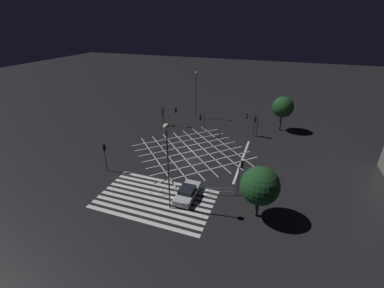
{
  "coord_description": "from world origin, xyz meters",
  "views": [
    {
      "loc": [
        11.85,
        -33.19,
        18.61
      ],
      "look_at": [
        0.0,
        0.0,
        1.24
      ],
      "focal_mm": 24.0,
      "sensor_mm": 36.0,
      "label": 1
    }
  ],
  "objects_px": {
    "traffic_light_median_north": "(202,118)",
    "traffic_light_nw_cross": "(162,114)",
    "street_tree_near": "(260,186)",
    "traffic_light_nw_main": "(171,112)",
    "traffic_light_sw_main": "(105,152)",
    "street_lamp_east": "(196,90)",
    "traffic_light_ne_main": "(252,120)",
    "street_tree_far": "(283,107)",
    "traffic_light_ne_cross": "(255,122)",
    "traffic_light_se_cross": "(241,170)",
    "street_lamp_west": "(167,148)",
    "waiting_car": "(187,192)"
  },
  "relations": [
    {
      "from": "traffic_light_median_north",
      "to": "traffic_light_nw_cross",
      "type": "height_order",
      "value": "traffic_light_median_north"
    },
    {
      "from": "traffic_light_ne_main",
      "to": "traffic_light_se_cross",
      "type": "height_order",
      "value": "traffic_light_ne_main"
    },
    {
      "from": "traffic_light_sw_main",
      "to": "waiting_car",
      "type": "bearing_deg",
      "value": -7.54
    },
    {
      "from": "traffic_light_sw_main",
      "to": "street_tree_far",
      "type": "height_order",
      "value": "street_tree_far"
    },
    {
      "from": "traffic_light_nw_cross",
      "to": "traffic_light_sw_main",
      "type": "bearing_deg",
      "value": 0.51
    },
    {
      "from": "traffic_light_median_north",
      "to": "traffic_light_ne_main",
      "type": "distance_m",
      "value": 8.44
    },
    {
      "from": "traffic_light_se_cross",
      "to": "street_lamp_east",
      "type": "bearing_deg",
      "value": 30.9
    },
    {
      "from": "traffic_light_ne_cross",
      "to": "traffic_light_ne_main",
      "type": "bearing_deg",
      "value": -109.01
    },
    {
      "from": "traffic_light_sw_main",
      "to": "street_tree_near",
      "type": "relative_size",
      "value": 0.71
    },
    {
      "from": "street_lamp_west",
      "to": "traffic_light_nw_main",
      "type": "bearing_deg",
      "value": 113.49
    },
    {
      "from": "traffic_light_se_cross",
      "to": "street_tree_far",
      "type": "bearing_deg",
      "value": -10.28
    },
    {
      "from": "traffic_light_median_north",
      "to": "traffic_light_nw_cross",
      "type": "bearing_deg",
      "value": -99.53
    },
    {
      "from": "traffic_light_sw_main",
      "to": "waiting_car",
      "type": "relative_size",
      "value": 0.9
    },
    {
      "from": "street_lamp_east",
      "to": "street_lamp_west",
      "type": "height_order",
      "value": "street_lamp_west"
    },
    {
      "from": "traffic_light_sw_main",
      "to": "traffic_light_nw_main",
      "type": "bearing_deg",
      "value": 85.31
    },
    {
      "from": "traffic_light_nw_main",
      "to": "street_tree_far",
      "type": "bearing_deg",
      "value": 13.57
    },
    {
      "from": "traffic_light_ne_cross",
      "to": "street_lamp_east",
      "type": "relative_size",
      "value": 0.4
    },
    {
      "from": "traffic_light_ne_cross",
      "to": "traffic_light_median_north",
      "type": "bearing_deg",
      "value": -77.83
    },
    {
      "from": "traffic_light_median_north",
      "to": "street_lamp_west",
      "type": "height_order",
      "value": "street_lamp_west"
    },
    {
      "from": "traffic_light_nw_cross",
      "to": "street_tree_far",
      "type": "distance_m",
      "value": 21.98
    },
    {
      "from": "street_tree_near",
      "to": "street_tree_far",
      "type": "bearing_deg",
      "value": 87.21
    },
    {
      "from": "traffic_light_sw_main",
      "to": "street_tree_near",
      "type": "bearing_deg",
      "value": -6.12
    },
    {
      "from": "traffic_light_median_north",
      "to": "traffic_light_nw_cross",
      "type": "xyz_separation_m",
      "value": [
        -8.36,
        1.4,
        -0.7
      ]
    },
    {
      "from": "traffic_light_nw_cross",
      "to": "waiting_car",
      "type": "xyz_separation_m",
      "value": [
        12.19,
        -19.02,
        -1.72
      ]
    },
    {
      "from": "street_tree_far",
      "to": "traffic_light_se_cross",
      "type": "bearing_deg",
      "value": -100.28
    },
    {
      "from": "traffic_light_sw_main",
      "to": "street_lamp_east",
      "type": "distance_m",
      "value": 24.06
    },
    {
      "from": "street_lamp_west",
      "to": "street_tree_far",
      "type": "bearing_deg",
      "value": 69.09
    },
    {
      "from": "traffic_light_se_cross",
      "to": "street_tree_near",
      "type": "bearing_deg",
      "value": -147.97
    },
    {
      "from": "traffic_light_ne_main",
      "to": "street_lamp_west",
      "type": "distance_m",
      "value": 23.24
    },
    {
      "from": "street_lamp_east",
      "to": "street_lamp_west",
      "type": "relative_size",
      "value": 0.95
    },
    {
      "from": "traffic_light_se_cross",
      "to": "traffic_light_sw_main",
      "type": "bearing_deg",
      "value": 96.31
    },
    {
      "from": "traffic_light_nw_cross",
      "to": "waiting_car",
      "type": "height_order",
      "value": "traffic_light_nw_cross"
    },
    {
      "from": "traffic_light_ne_main",
      "to": "street_tree_far",
      "type": "distance_m",
      "value": 6.63
    },
    {
      "from": "traffic_light_nw_main",
      "to": "street_lamp_east",
      "type": "height_order",
      "value": "street_lamp_east"
    },
    {
      "from": "traffic_light_se_cross",
      "to": "traffic_light_nw_cross",
      "type": "bearing_deg",
      "value": 48.52
    },
    {
      "from": "street_lamp_east",
      "to": "street_tree_far",
      "type": "height_order",
      "value": "street_lamp_east"
    },
    {
      "from": "traffic_light_sw_main",
      "to": "traffic_light_nw_main",
      "type": "xyz_separation_m",
      "value": [
        1.46,
        17.81,
        -0.08
      ]
    },
    {
      "from": "traffic_light_median_north",
      "to": "traffic_light_nw_cross",
      "type": "relative_size",
      "value": 1.26
    },
    {
      "from": "traffic_light_ne_cross",
      "to": "waiting_car",
      "type": "relative_size",
      "value": 0.84
    },
    {
      "from": "traffic_light_nw_cross",
      "to": "street_tree_near",
      "type": "xyz_separation_m",
      "value": [
        20.07,
        -19.56,
        1.45
      ]
    },
    {
      "from": "traffic_light_median_north",
      "to": "traffic_light_nw_main",
      "type": "relative_size",
      "value": 1.07
    },
    {
      "from": "traffic_light_ne_cross",
      "to": "traffic_light_sw_main",
      "type": "height_order",
      "value": "traffic_light_sw_main"
    },
    {
      "from": "traffic_light_median_north",
      "to": "traffic_light_ne_cross",
      "type": "bearing_deg",
      "value": 102.17
    },
    {
      "from": "street_lamp_east",
      "to": "traffic_light_sw_main",
      "type": "bearing_deg",
      "value": -100.85
    },
    {
      "from": "traffic_light_ne_cross",
      "to": "traffic_light_nw_main",
      "type": "relative_size",
      "value": 0.99
    },
    {
      "from": "traffic_light_sw_main",
      "to": "traffic_light_nw_cross",
      "type": "relative_size",
      "value": 1.25
    },
    {
      "from": "traffic_light_nw_cross",
      "to": "street_tree_far",
      "type": "bearing_deg",
      "value": 103.56
    },
    {
      "from": "traffic_light_ne_cross",
      "to": "waiting_car",
      "type": "xyz_separation_m",
      "value": [
        -4.96,
        -19.51,
        -2.11
      ]
    },
    {
      "from": "traffic_light_median_north",
      "to": "traffic_light_nw_cross",
      "type": "distance_m",
      "value": 8.5
    },
    {
      "from": "traffic_light_ne_main",
      "to": "waiting_car",
      "type": "distance_m",
      "value": 20.34
    }
  ]
}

